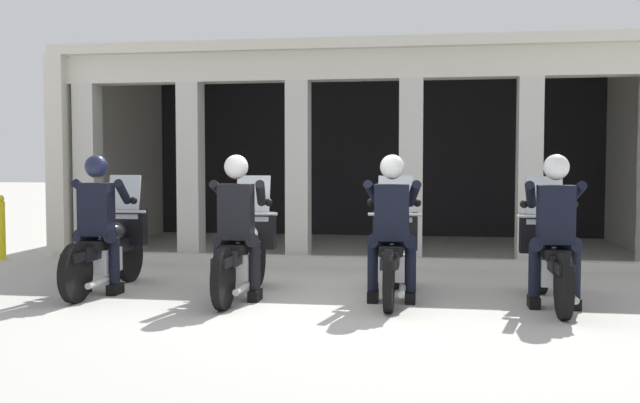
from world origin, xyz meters
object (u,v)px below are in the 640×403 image
at_px(motorcycle_far_right, 550,256).
at_px(police_officer_center_right, 392,215).
at_px(police_officer_far_left, 98,212).
at_px(bollard_kerbside, 1,227).
at_px(police_officer_far_right, 555,217).
at_px(motorcycle_far_left, 109,247).
at_px(police_officer_center_left, 237,214).
at_px(motorcycle_center_left, 244,251).
at_px(motorcycle_center_right, 393,253).

bearing_deg(motorcycle_far_right, police_officer_center_right, -165.79).
bearing_deg(police_officer_far_left, bollard_kerbside, 150.51).
relative_size(motorcycle_far_right, police_officer_far_right, 1.29).
distance_m(police_officer_far_left, bollard_kerbside, 3.78).
height_order(motorcycle_far_left, police_officer_far_left, police_officer_far_left).
bearing_deg(motorcycle_far_right, motorcycle_far_left, -173.77).
bearing_deg(motorcycle_far_right, police_officer_center_left, -166.98).
height_order(motorcycle_far_left, bollard_kerbside, motorcycle_far_left).
distance_m(police_officer_center_left, police_officer_far_right, 3.34).
bearing_deg(bollard_kerbside, motorcycle_far_right, -16.23).
xyz_separation_m(motorcycle_far_left, police_officer_center_left, (1.67, -0.42, 0.44)).
height_order(motorcycle_center_left, police_officer_center_left, police_officer_center_left).
xyz_separation_m(police_officer_center_left, motorcycle_center_right, (1.67, 0.43, -0.44)).
height_order(police_officer_far_left, police_officer_far_right, same).
bearing_deg(police_officer_far_right, police_officer_far_left, -173.77).
bearing_deg(motorcycle_far_left, motorcycle_center_right, 12.29).
height_order(motorcycle_center_right, bollard_kerbside, motorcycle_center_right).
bearing_deg(police_officer_far_left, police_officer_center_right, 12.29).
xyz_separation_m(police_officer_center_left, bollard_kerbside, (-4.48, 2.63, -0.44)).
bearing_deg(motorcycle_far_left, motorcycle_far_right, 11.43).
bearing_deg(police_officer_center_left, motorcycle_center_left, 100.77).
relative_size(police_officer_far_left, police_officer_far_right, 1.00).
bearing_deg(police_officer_far_right, police_officer_center_left, -171.82).
distance_m(police_officer_center_left, motorcycle_center_right, 1.78).
height_order(motorcycle_center_left, police_officer_center_right, police_officer_center_right).
distance_m(motorcycle_center_right, bollard_kerbside, 6.53).
bearing_deg(bollard_kerbside, police_officer_far_left, -41.65).
height_order(police_officer_center_right, bollard_kerbside, police_officer_center_right).
bearing_deg(motorcycle_far_left, motorcycle_center_left, 7.55).
relative_size(police_officer_center_right, motorcycle_far_right, 0.78).
height_order(police_officer_center_left, police_officer_far_right, same).
xyz_separation_m(motorcycle_far_left, police_officer_far_left, (-0.00, -0.28, 0.44)).
bearing_deg(motorcycle_center_left, police_officer_center_right, 6.19).
xyz_separation_m(motorcycle_center_left, motorcycle_center_right, (1.67, 0.14, 0.00)).
bearing_deg(motorcycle_center_left, motorcycle_far_left, -173.58).
relative_size(police_officer_center_left, police_officer_far_right, 1.00).
bearing_deg(police_officer_center_right, police_officer_center_left, -158.28).
height_order(motorcycle_far_right, police_officer_far_right, police_officer_far_right).
distance_m(motorcycle_far_left, police_officer_center_right, 3.38).
bearing_deg(motorcycle_center_right, motorcycle_far_right, 14.41).
xyz_separation_m(motorcycle_center_right, motorcycle_far_right, (1.67, -0.07, 0.00)).
bearing_deg(motorcycle_far_left, police_officer_far_right, 8.20).
relative_size(motorcycle_center_left, motorcycle_center_right, 1.00).
bearing_deg(police_officer_center_left, bollard_kerbside, 160.58).
relative_size(police_officer_far_left, motorcycle_center_left, 0.78).
distance_m(police_officer_center_right, motorcycle_far_right, 1.74).
bearing_deg(motorcycle_center_left, motorcycle_far_right, 12.25).
distance_m(motorcycle_far_right, bollard_kerbside, 8.14).
bearing_deg(police_officer_center_right, motorcycle_center_right, 106.58).
height_order(police_officer_center_left, motorcycle_far_right, police_officer_center_left).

